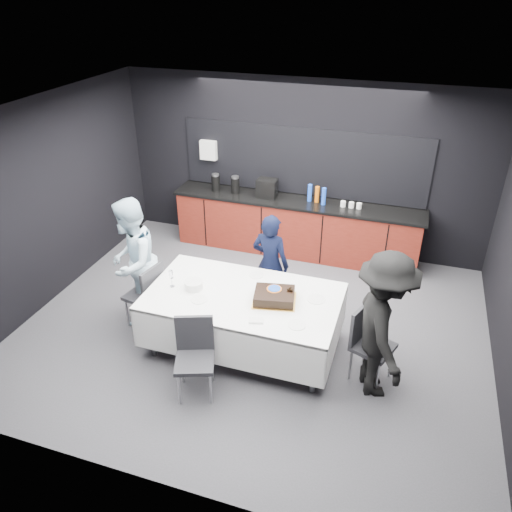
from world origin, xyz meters
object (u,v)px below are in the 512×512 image
Objects in this scene: champagne_flute at (171,275)px; chair_right at (368,338)px; party_table at (243,305)px; person_left at (132,262)px; person_center at (270,264)px; cake_assembly at (274,296)px; chair_near at (195,351)px; chair_left at (148,292)px; plate_stack at (194,285)px; person_right at (383,326)px.

champagne_flute is 2.44m from chair_right.
party_table is 1.33× the size of person_left.
party_table is at bearing 93.77° from person_center.
cake_assembly is at bearing 75.89° from person_left.
party_table is 4.05× the size of cake_assembly.
chair_near is 1.68m from person_left.
chair_left is (-0.43, 0.12, -0.40)m from champagne_flute.
plate_stack is 0.93m from chair_near.
cake_assembly reaches higher than chair_near.
chair_right is 1.95m from chair_near.
plate_stack is 1.18m from person_center.
person_center reaches higher than plate_stack.
champagne_flute is (-0.27, -0.04, 0.11)m from plate_stack.
chair_right is 0.64× the size of person_center.
person_left reaches higher than chair_left.
party_table is at bearing -179.02° from cake_assembly.
plate_stack is at bearing 66.22° from person_right.
plate_stack is 0.30m from champagne_flute.
person_center reaches higher than chair_right.
party_table is 1.69m from person_right.
person_right is (0.14, -0.18, 0.34)m from chair_right.
plate_stack is at bearing -6.16° from chair_left.
champagne_flute is 0.13× the size of person_left.
chair_left reaches higher than party_table.
person_center is at bearing 53.57° from plate_stack.
person_center is (-1.44, 0.94, 0.19)m from chair_right.
cake_assembly is 1.29m from champagne_flute.
champagne_flute is 0.15× the size of person_center.
party_table is at bearing 62.95° from person_right.
chair_near is 1.79m from person_center.
party_table is at bearing -1.17° from chair_left.
person_right reaches higher than plate_stack.
cake_assembly is at bearing 177.59° from chair_right.
chair_left is at bearing 54.72° from person_left.
person_right reaches higher than person_left.
cake_assembly is 0.33× the size of person_left.
chair_right is 3.11m from person_left.
champagne_flute is at bearing 61.02° from person_left.
cake_assembly is 1.12m from chair_near.
person_right is at bearing 73.48° from person_left.
cake_assembly is 1.17m from chair_right.
person_right is (2.28, -0.17, 0.04)m from plate_stack.
person_right is at bearing -51.21° from chair_right.
chair_near is (-0.65, -0.86, -0.31)m from cake_assembly.
person_left is 1.00× the size of person_right.
cake_assembly is at bearing 4.26° from champagne_flute.
cake_assembly is at bearing 3.16° from plate_stack.
champagne_flute is 1.07m from chair_near.
champagne_flute is at bearing -15.02° from chair_left.
cake_assembly is 1.01m from plate_stack.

